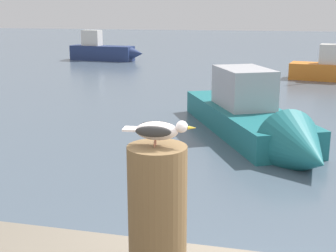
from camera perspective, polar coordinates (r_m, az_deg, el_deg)
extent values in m
cylinder|color=brown|center=(2.62, -1.31, -11.27)|extent=(0.33, 0.33, 0.83)
cylinder|color=tan|center=(2.45, -1.67, -2.22)|extent=(0.01, 0.01, 0.04)
cylinder|color=tan|center=(2.48, -1.52, -1.99)|extent=(0.01, 0.01, 0.04)
ellipsoid|color=silver|center=(2.45, -1.38, -0.60)|extent=(0.24, 0.11, 0.10)
sphere|color=silver|center=(2.42, 1.72, -0.08)|extent=(0.06, 0.06, 0.06)
cone|color=gold|center=(2.42, 3.00, -0.22)|extent=(0.05, 0.02, 0.02)
cube|color=silver|center=(2.47, -4.69, -0.36)|extent=(0.08, 0.09, 0.01)
ellipsoid|color=#292929|center=(2.39, -1.84, -0.70)|extent=(0.19, 0.05, 0.06)
ellipsoid|color=#292929|center=(2.50, -1.38, -0.04)|extent=(0.19, 0.05, 0.06)
cube|color=#1E7075|center=(10.72, 9.40, 0.81)|extent=(3.39, 4.88, 0.56)
cone|color=#1E7075|center=(8.34, 16.38, -3.25)|extent=(1.74, 1.74, 1.30)
cube|color=#B2B2B7|center=(10.70, 9.29, 4.71)|extent=(1.60, 1.85, 0.88)
cube|color=navy|center=(25.92, -8.11, 8.88)|extent=(3.61, 1.29, 0.79)
cone|color=navy|center=(25.06, -4.01, 8.90)|extent=(0.91, 0.91, 0.83)
cube|color=silver|center=(26.14, -9.35, 10.66)|extent=(1.06, 0.70, 0.83)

